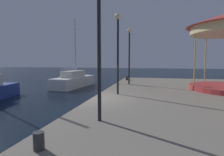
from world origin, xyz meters
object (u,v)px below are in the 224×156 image
at_px(sailboat_white, 74,80).
at_px(bollard_center, 39,141).
at_px(lamp_post_near_edge, 99,23).
at_px(bollard_north, 127,78).
at_px(lamp_post_mid_promenade, 118,40).
at_px(lamp_post_far_end, 129,47).

height_order(sailboat_white, bollard_center, sailboat_white).
bearing_deg(lamp_post_near_edge, bollard_center, -109.06).
relative_size(lamp_post_near_edge, bollard_north, 11.56).
distance_m(lamp_post_mid_promenade, bollard_center, 7.55).
xyz_separation_m(sailboat_white, lamp_post_far_end, (6.20, -2.61, 3.24)).
relative_size(lamp_post_near_edge, bollard_center, 11.56).
height_order(sailboat_white, lamp_post_near_edge, sailboat_white).
distance_m(sailboat_white, bollard_north, 5.62).
distance_m(lamp_post_near_edge, bollard_center, 3.72).
height_order(bollard_north, bollard_center, same).
bearing_deg(bollard_north, sailboat_white, -175.98).
xyz_separation_m(sailboat_white, lamp_post_near_edge, (6.44, -12.17, 3.24)).
bearing_deg(lamp_post_mid_promenade, sailboat_white, 129.70).
distance_m(sailboat_white, lamp_post_far_end, 7.46).
height_order(sailboat_white, lamp_post_mid_promenade, sailboat_white).
bearing_deg(sailboat_white, lamp_post_near_edge, -62.11).
bearing_deg(lamp_post_mid_promenade, lamp_post_near_edge, -86.35).
distance_m(sailboat_white, bollard_center, 15.43).
distance_m(lamp_post_mid_promenade, lamp_post_far_end, 4.78).
bearing_deg(lamp_post_far_end, bollard_north, 101.33).
bearing_deg(lamp_post_near_edge, lamp_post_mid_promenade, 93.65).
xyz_separation_m(lamp_post_near_edge, bollard_center, (-0.75, -2.16, -2.93)).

